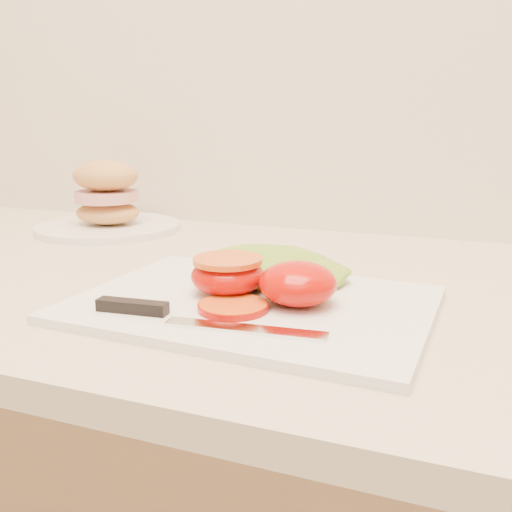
% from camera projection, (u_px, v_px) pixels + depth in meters
% --- Properties ---
extents(cutting_board, '(0.37, 0.28, 0.01)m').
position_uv_depth(cutting_board, '(253.00, 304.00, 0.60)').
color(cutting_board, white).
rests_on(cutting_board, counter).
extents(tomato_half_dome, '(0.08, 0.08, 0.04)m').
position_uv_depth(tomato_half_dome, '(298.00, 283.00, 0.58)').
color(tomato_half_dome, '#B11300').
rests_on(tomato_half_dome, cutting_board).
extents(tomato_half_cut, '(0.08, 0.08, 0.04)m').
position_uv_depth(tomato_half_cut, '(228.00, 274.00, 0.61)').
color(tomato_half_cut, '#B11300').
rests_on(tomato_half_cut, cutting_board).
extents(tomato_slice_0, '(0.07, 0.07, 0.01)m').
position_uv_depth(tomato_slice_0, '(233.00, 307.00, 0.56)').
color(tomato_slice_0, orange).
rests_on(tomato_slice_0, cutting_board).
extents(lettuce_leaf_0, '(0.18, 0.14, 0.03)m').
position_uv_depth(lettuce_leaf_0, '(267.00, 267.00, 0.67)').
color(lettuce_leaf_0, '#8EB530').
rests_on(lettuce_leaf_0, cutting_board).
extents(lettuce_leaf_1, '(0.12, 0.10, 0.02)m').
position_uv_depth(lettuce_leaf_1, '(305.00, 273.00, 0.65)').
color(lettuce_leaf_1, '#8EB530').
rests_on(lettuce_leaf_1, cutting_board).
extents(knife, '(0.23, 0.03, 0.01)m').
position_uv_depth(knife, '(174.00, 315.00, 0.54)').
color(knife, silver).
rests_on(knife, cutting_board).
extents(sandwich_plate, '(0.25, 0.25, 0.12)m').
position_uv_depth(sandwich_plate, '(107.00, 206.00, 0.99)').
color(sandwich_plate, white).
rests_on(sandwich_plate, counter).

